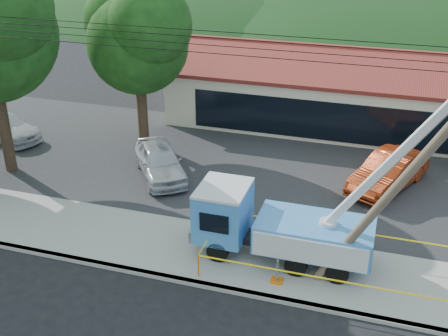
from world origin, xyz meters
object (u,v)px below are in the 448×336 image
at_px(car_red, 386,189).
at_px(utility_truck, 279,223).
at_px(leaning_pole, 410,171).
at_px(car_white, 7,140).
at_px(car_silver, 161,178).

bearing_deg(car_red, utility_truck, -92.23).
xyz_separation_m(leaning_pole, car_white, (-21.45, 7.73, -4.78)).
relative_size(car_silver, car_white, 0.98).
bearing_deg(utility_truck, car_white, 158.42).
bearing_deg(car_red, car_silver, -143.59).
relative_size(leaning_pole, car_red, 1.70).
bearing_deg(car_silver, car_white, 134.87).
relative_size(leaning_pole, car_white, 1.75).
bearing_deg(car_white, utility_truck, -93.79).
distance_m(utility_truck, car_silver, 8.72).
bearing_deg(car_white, car_red, -71.38).
height_order(car_red, car_white, car_red).
distance_m(car_silver, car_red, 10.86).
relative_size(utility_truck, car_white, 2.01).
xyz_separation_m(car_red, car_white, (-20.92, -0.30, 0.00)).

